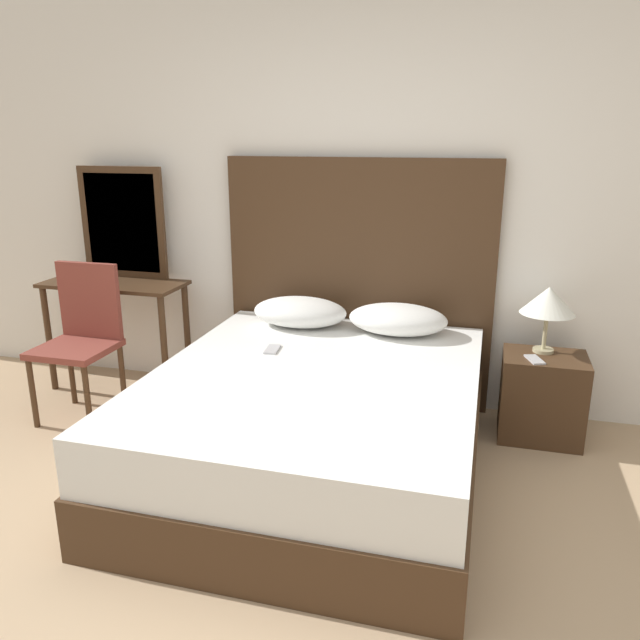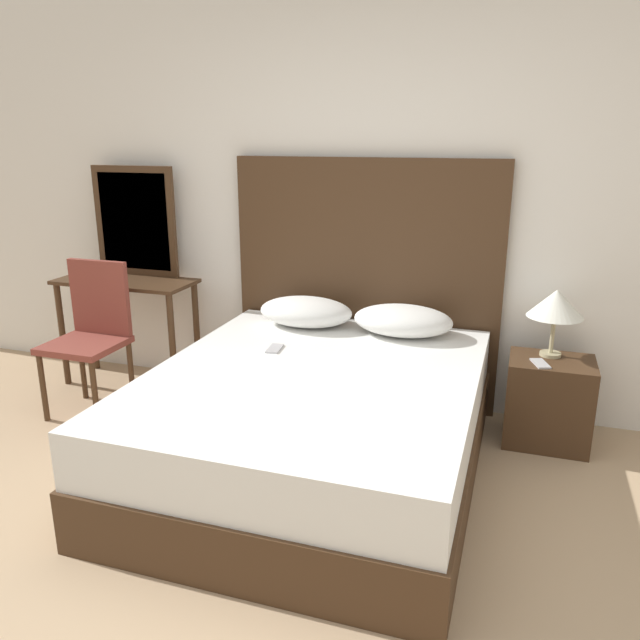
# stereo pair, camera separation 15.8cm
# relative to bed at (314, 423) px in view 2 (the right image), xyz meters

# --- Properties ---
(ground_plane) EXTENTS (16.00, 16.00, 0.00)m
(ground_plane) POSITION_rel_bed_xyz_m (0.14, -1.15, -0.28)
(ground_plane) COLOR tan
(wall_back) EXTENTS (10.00, 0.06, 2.70)m
(wall_back) POSITION_rel_bed_xyz_m (0.14, 1.10, 1.07)
(wall_back) COLOR white
(wall_back) RESTS_ON ground_plane
(bed) EXTENTS (1.66, 2.01, 0.57)m
(bed) POSITION_rel_bed_xyz_m (0.00, 0.00, 0.00)
(bed) COLOR #422B19
(bed) RESTS_ON ground_plane
(headboard) EXTENTS (1.75, 0.05, 1.61)m
(headboard) POSITION_rel_bed_xyz_m (0.00, 1.03, 0.52)
(headboard) COLOR #422B19
(headboard) RESTS_ON ground_plane
(pillow_left) EXTENTS (0.60, 0.40, 0.18)m
(pillow_left) POSITION_rel_bed_xyz_m (-0.31, 0.76, 0.38)
(pillow_left) COLOR white
(pillow_left) RESTS_ON bed
(pillow_right) EXTENTS (0.60, 0.40, 0.18)m
(pillow_right) POSITION_rel_bed_xyz_m (0.31, 0.76, 0.38)
(pillow_right) COLOR white
(pillow_right) RESTS_ON bed
(phone_on_bed) EXTENTS (0.09, 0.16, 0.01)m
(phone_on_bed) POSITION_rel_bed_xyz_m (-0.32, 0.26, 0.30)
(phone_on_bed) COLOR #B7B7BC
(phone_on_bed) RESTS_ON bed
(nightstand) EXTENTS (0.47, 0.37, 0.51)m
(nightstand) POSITION_rel_bed_xyz_m (1.18, 0.75, -0.03)
(nightstand) COLOR #422B19
(nightstand) RESTS_ON ground_plane
(table_lamp) EXTENTS (0.31, 0.31, 0.39)m
(table_lamp) POSITION_rel_bed_xyz_m (1.17, 0.83, 0.54)
(table_lamp) COLOR tan
(table_lamp) RESTS_ON nightstand
(phone_on_nightstand) EXTENTS (0.12, 0.16, 0.01)m
(phone_on_nightstand) POSITION_rel_bed_xyz_m (1.11, 0.66, 0.23)
(phone_on_nightstand) COLOR #B7B7BC
(phone_on_nightstand) RESTS_ON nightstand
(vanity_desk) EXTENTS (0.97, 0.41, 0.77)m
(vanity_desk) POSITION_rel_bed_xyz_m (-1.66, 0.78, 0.33)
(vanity_desk) COLOR #422B19
(vanity_desk) RESTS_ON ground_plane
(vanity_mirror) EXTENTS (0.64, 0.03, 0.77)m
(vanity_mirror) POSITION_rel_bed_xyz_m (-1.66, 0.95, 0.87)
(vanity_mirror) COLOR #422B19
(vanity_mirror) RESTS_ON vanity_desk
(chair) EXTENTS (0.45, 0.43, 0.97)m
(chair) POSITION_rel_bed_xyz_m (-1.62, 0.34, 0.27)
(chair) COLOR brown
(chair) RESTS_ON ground_plane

